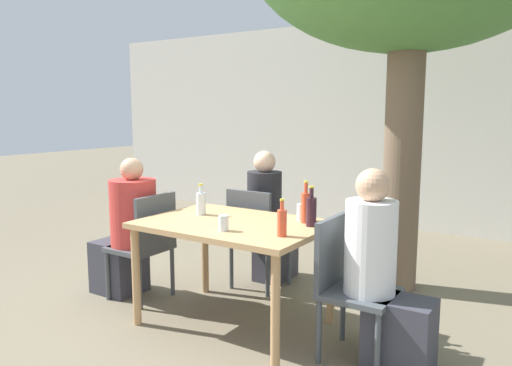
{
  "coord_description": "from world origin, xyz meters",
  "views": [
    {
      "loc": [
        2.07,
        -2.89,
        1.58
      ],
      "look_at": [
        0.0,
        0.3,
        1.03
      ],
      "focal_mm": 35.0,
      "sensor_mm": 36.0,
      "label": 1
    }
  ],
  "objects_px": {
    "person_seated_1": "(383,280)",
    "person_seated_2": "(269,225)",
    "patio_chair_1": "(347,279)",
    "drinking_glass_1": "(301,212)",
    "patio_chair_2": "(255,233)",
    "wine_bottle_2": "(311,211)",
    "soda_bottle_1": "(306,207)",
    "soda_bottle_3": "(282,222)",
    "drinking_glass_0": "(224,223)",
    "person_seated_0": "(127,233)",
    "patio_chair_0": "(147,240)",
    "water_bottle_0": "(201,203)",
    "dining_table_front": "(234,234)"
  },
  "relations": [
    {
      "from": "soda_bottle_1",
      "to": "drinking_glass_1",
      "type": "bearing_deg",
      "value": 139.38
    },
    {
      "from": "person_seated_2",
      "to": "soda_bottle_1",
      "type": "distance_m",
      "value": 1.04
    },
    {
      "from": "patio_chair_2",
      "to": "soda_bottle_1",
      "type": "distance_m",
      "value": 0.92
    },
    {
      "from": "patio_chair_2",
      "to": "water_bottle_0",
      "type": "xyz_separation_m",
      "value": [
        -0.1,
        -0.63,
        0.36
      ]
    },
    {
      "from": "person_seated_2",
      "to": "water_bottle_0",
      "type": "height_order",
      "value": "person_seated_2"
    },
    {
      "from": "person_seated_0",
      "to": "drinking_glass_1",
      "type": "relative_size",
      "value": 9.79
    },
    {
      "from": "patio_chair_1",
      "to": "person_seated_2",
      "type": "bearing_deg",
      "value": 51.06
    },
    {
      "from": "patio_chair_2",
      "to": "soda_bottle_1",
      "type": "relative_size",
      "value": 2.97
    },
    {
      "from": "patio_chair_1",
      "to": "water_bottle_0",
      "type": "height_order",
      "value": "water_bottle_0"
    },
    {
      "from": "patio_chair_1",
      "to": "person_seated_1",
      "type": "distance_m",
      "value": 0.24
    },
    {
      "from": "dining_table_front",
      "to": "person_seated_1",
      "type": "height_order",
      "value": "person_seated_1"
    },
    {
      "from": "patio_chair_2",
      "to": "person_seated_1",
      "type": "bearing_deg",
      "value": 153.34
    },
    {
      "from": "soda_bottle_1",
      "to": "water_bottle_0",
      "type": "bearing_deg",
      "value": -166.39
    },
    {
      "from": "person_seated_1",
      "to": "person_seated_2",
      "type": "relative_size",
      "value": 1.01
    },
    {
      "from": "patio_chair_1",
      "to": "wine_bottle_2",
      "type": "xyz_separation_m",
      "value": [
        -0.36,
        0.19,
        0.38
      ]
    },
    {
      "from": "patio_chair_2",
      "to": "dining_table_front",
      "type": "bearing_deg",
      "value": 110.7
    },
    {
      "from": "patio_chair_1",
      "to": "person_seated_0",
      "type": "height_order",
      "value": "person_seated_0"
    },
    {
      "from": "person_seated_0",
      "to": "dining_table_front",
      "type": "bearing_deg",
      "value": 90.0
    },
    {
      "from": "person_seated_0",
      "to": "water_bottle_0",
      "type": "distance_m",
      "value": 0.83
    },
    {
      "from": "wine_bottle_2",
      "to": "drinking_glass_0",
      "type": "xyz_separation_m",
      "value": [
        -0.43,
        -0.44,
        -0.06
      ]
    },
    {
      "from": "person_seated_1",
      "to": "soda_bottle_3",
      "type": "bearing_deg",
      "value": 105.22
    },
    {
      "from": "dining_table_front",
      "to": "patio_chair_2",
      "type": "relative_size",
      "value": 1.46
    },
    {
      "from": "patio_chair_2",
      "to": "person_seated_2",
      "type": "bearing_deg",
      "value": -90.0
    },
    {
      "from": "person_seated_0",
      "to": "drinking_glass_0",
      "type": "xyz_separation_m",
      "value": [
        1.22,
        -0.26,
        0.29
      ]
    },
    {
      "from": "patio_chair_2",
      "to": "soda_bottle_1",
      "type": "bearing_deg",
      "value": 148.9
    },
    {
      "from": "person_seated_1",
      "to": "person_seated_2",
      "type": "xyz_separation_m",
      "value": [
        -1.39,
        0.93,
        -0.01
      ]
    },
    {
      "from": "person_seated_2",
      "to": "water_bottle_0",
      "type": "relative_size",
      "value": 5.07
    },
    {
      "from": "person_seated_1",
      "to": "soda_bottle_1",
      "type": "bearing_deg",
      "value": 68.43
    },
    {
      "from": "person_seated_1",
      "to": "soda_bottle_1",
      "type": "height_order",
      "value": "person_seated_1"
    },
    {
      "from": "wine_bottle_2",
      "to": "drinking_glass_1",
      "type": "xyz_separation_m",
      "value": [
        -0.15,
        0.13,
        -0.05
      ]
    },
    {
      "from": "person_seated_0",
      "to": "soda_bottle_1",
      "type": "relative_size",
      "value": 3.92
    },
    {
      "from": "patio_chair_1",
      "to": "drinking_glass_1",
      "type": "distance_m",
      "value": 0.68
    },
    {
      "from": "patio_chair_2",
      "to": "wine_bottle_2",
      "type": "relative_size",
      "value": 3.17
    },
    {
      "from": "dining_table_front",
      "to": "person_seated_1",
      "type": "relative_size",
      "value": 1.07
    },
    {
      "from": "person_seated_1",
      "to": "drinking_glass_0",
      "type": "relative_size",
      "value": 11.69
    },
    {
      "from": "water_bottle_0",
      "to": "drinking_glass_1",
      "type": "xyz_separation_m",
      "value": [
        0.75,
        0.25,
        -0.03
      ]
    },
    {
      "from": "soda_bottle_1",
      "to": "drinking_glass_1",
      "type": "xyz_separation_m",
      "value": [
        -0.06,
        0.05,
        -0.06
      ]
    },
    {
      "from": "soda_bottle_1",
      "to": "soda_bottle_3",
      "type": "distance_m",
      "value": 0.44
    },
    {
      "from": "dining_table_front",
      "to": "drinking_glass_1",
      "type": "distance_m",
      "value": 0.52
    },
    {
      "from": "person_seated_0",
      "to": "soda_bottle_1",
      "type": "height_order",
      "value": "person_seated_0"
    },
    {
      "from": "patio_chair_2",
      "to": "wine_bottle_2",
      "type": "bearing_deg",
      "value": 147.41
    },
    {
      "from": "wine_bottle_2",
      "to": "person_seated_1",
      "type": "bearing_deg",
      "value": -17.58
    },
    {
      "from": "water_bottle_0",
      "to": "dining_table_front",
      "type": "bearing_deg",
      "value": -11.14
    },
    {
      "from": "patio_chair_2",
      "to": "person_seated_2",
      "type": "distance_m",
      "value": 0.24
    },
    {
      "from": "patio_chair_0",
      "to": "soda_bottle_3",
      "type": "height_order",
      "value": "soda_bottle_3"
    },
    {
      "from": "patio_chair_1",
      "to": "drinking_glass_0",
      "type": "distance_m",
      "value": 0.89
    },
    {
      "from": "person_seated_1",
      "to": "drinking_glass_0",
      "type": "distance_m",
      "value": 1.09
    },
    {
      "from": "soda_bottle_3",
      "to": "drinking_glass_0",
      "type": "height_order",
      "value": "soda_bottle_3"
    },
    {
      "from": "dining_table_front",
      "to": "wine_bottle_2",
      "type": "bearing_deg",
      "value": 19.33
    },
    {
      "from": "person_seated_0",
      "to": "person_seated_1",
      "type": "height_order",
      "value": "person_seated_1"
    }
  ]
}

